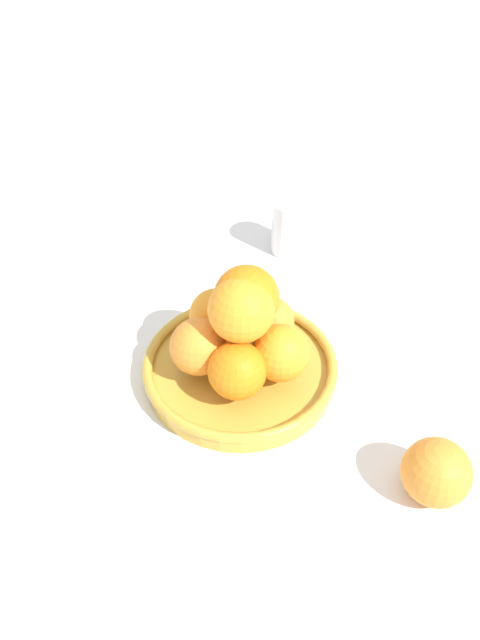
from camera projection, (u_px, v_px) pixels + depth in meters
ground_plane at (240, 376)px, 0.84m from camera, size 4.00×4.00×0.00m
fruit_bowl at (240, 368)px, 0.83m from camera, size 0.26×0.26×0.03m
orange_pile at (240, 328)px, 0.78m from camera, size 0.17×0.18×0.14m
stray_orange at (436, 472)px, 0.68m from camera, size 0.08×0.08×0.08m
drinking_glass at (291, 227)px, 1.03m from camera, size 0.06×0.06×0.09m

